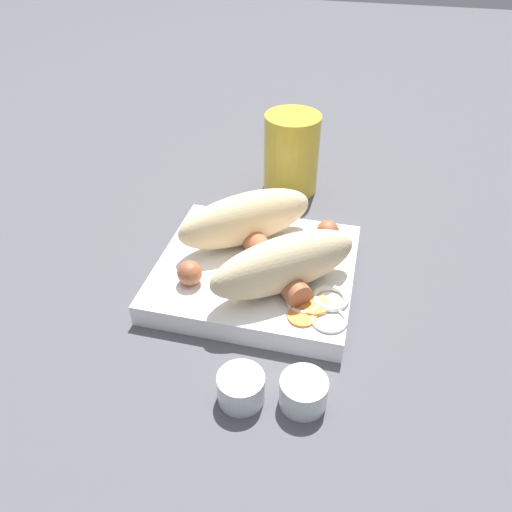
# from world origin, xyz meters

# --- Properties ---
(ground_plane) EXTENTS (3.00, 3.00, 0.00)m
(ground_plane) POSITION_xyz_m (0.00, 0.00, 0.00)
(ground_plane) COLOR #4C4C51
(food_tray) EXTENTS (0.22, 0.20, 0.03)m
(food_tray) POSITION_xyz_m (0.00, 0.00, 0.01)
(food_tray) COLOR white
(food_tray) RESTS_ON ground_plane
(bread_roll) EXTENTS (0.21, 0.21, 0.06)m
(bread_roll) POSITION_xyz_m (0.01, 0.00, 0.06)
(bread_roll) COLOR beige
(bread_roll) RESTS_ON food_tray
(sausage) EXTENTS (0.16, 0.15, 0.03)m
(sausage) POSITION_xyz_m (0.01, 0.01, 0.04)
(sausage) COLOR #9E5638
(sausage) RESTS_ON food_tray
(pickled_veggies) EXTENTS (0.07, 0.07, 0.01)m
(pickled_veggies) POSITION_xyz_m (0.08, -0.05, 0.03)
(pickled_veggies) COLOR orange
(pickled_veggies) RESTS_ON food_tray
(condiment_cup_near) EXTENTS (0.04, 0.04, 0.03)m
(condiment_cup_near) POSITION_xyz_m (0.02, -0.16, 0.01)
(condiment_cup_near) COLOR silver
(condiment_cup_near) RESTS_ON ground_plane
(condiment_cup_far) EXTENTS (0.04, 0.04, 0.03)m
(condiment_cup_far) POSITION_xyz_m (0.08, -0.15, 0.01)
(condiment_cup_far) COLOR silver
(condiment_cup_far) RESTS_ON ground_plane
(drink_glass) EXTENTS (0.08, 0.08, 0.11)m
(drink_glass) POSITION_xyz_m (0.00, 0.21, 0.06)
(drink_glass) COLOR gold
(drink_glass) RESTS_ON ground_plane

